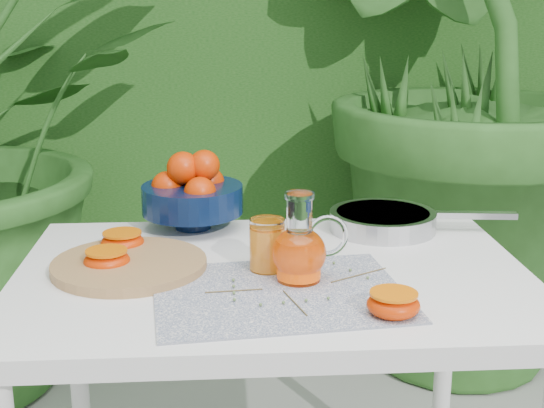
{
  "coord_description": "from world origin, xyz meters",
  "views": [
    {
      "loc": [
        -0.06,
        -1.33,
        1.27
      ],
      "look_at": [
        0.04,
        0.07,
        0.88
      ],
      "focal_mm": 50.0,
      "sensor_mm": 36.0,
      "label": 1
    }
  ],
  "objects": [
    {
      "name": "hedge_backdrop",
      "position": [
        0.06,
        2.06,
        1.19
      ],
      "size": [
        8.0,
        1.65,
        2.5
      ],
      "color": "#184B15",
      "rests_on": "ground"
    },
    {
      "name": "placemat",
      "position": [
        0.04,
        -0.07,
        0.75
      ],
      "size": [
        0.48,
        0.39,
        0.0
      ],
      "primitive_type": "cube",
      "rotation": [
        0.0,
        0.0,
        0.11
      ],
      "color": "#0D214D",
      "rests_on": "white_table"
    },
    {
      "name": "juice_tumbler",
      "position": [
        0.03,
        0.05,
        0.8
      ],
      "size": [
        0.09,
        0.09,
        0.1
      ],
      "color": "white",
      "rests_on": "white_table"
    },
    {
      "name": "saute_pan",
      "position": [
        0.31,
        0.3,
        0.77
      ],
      "size": [
        0.43,
        0.27,
        0.05
      ],
      "color": "#AEAFB3",
      "rests_on": "white_table"
    },
    {
      "name": "fruit_bowl",
      "position": [
        -0.13,
        0.35,
        0.83
      ],
      "size": [
        0.3,
        0.3,
        0.18
      ],
      "color": "black",
      "rests_on": "white_table"
    },
    {
      "name": "orange_halves",
      "position": [
        -0.11,
        0.03,
        0.77
      ],
      "size": [
        0.62,
        0.48,
        0.04
      ],
      "color": "#DF4302",
      "rests_on": "white_table"
    },
    {
      "name": "thyme_sprigs",
      "position": [
        0.08,
        -0.06,
        0.76
      ],
      "size": [
        0.35,
        0.25,
        0.01
      ],
      "color": "brown",
      "rests_on": "white_table"
    },
    {
      "name": "cutting_board",
      "position": [
        -0.24,
        0.08,
        0.76
      ],
      "size": [
        0.31,
        0.31,
        0.02
      ],
      "primitive_type": "cylinder",
      "rotation": [
        0.0,
        0.0,
        0.04
      ],
      "color": "#9B7746",
      "rests_on": "white_table"
    },
    {
      "name": "juice_pitcher",
      "position": [
        0.08,
        -0.01,
        0.81
      ],
      "size": [
        0.15,
        0.11,
        0.17
      ],
      "color": "white",
      "rests_on": "white_table"
    },
    {
      "name": "white_table",
      "position": [
        0.04,
        0.05,
        0.67
      ],
      "size": [
        1.0,
        0.7,
        0.75
      ],
      "color": "white",
      "rests_on": "ground"
    },
    {
      "name": "potted_plant_right",
      "position": [
        0.7,
        1.23,
        1.06
      ],
      "size": [
        2.99,
        2.99,
        2.12
      ],
      "primitive_type": "imported",
      "rotation": [
        0.0,
        0.0,
        2.3
      ],
      "color": "#2A581E",
      "rests_on": "ground"
    }
  ]
}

